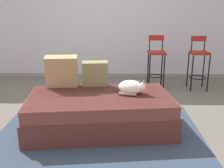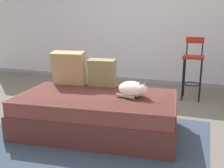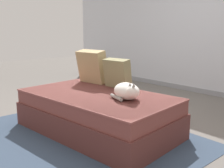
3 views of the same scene
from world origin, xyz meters
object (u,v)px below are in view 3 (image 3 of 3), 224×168
Objects in this scene: throw_pillow_corner at (92,66)px; throw_pillow_middle at (117,73)px; couch at (97,112)px; cat at (127,91)px.

throw_pillow_corner reaches higher than throw_pillow_middle.
cat is at bearing 11.73° from couch.
cat reaches higher than couch.
throw_pillow_middle is at bearing 147.90° from cat.
throw_pillow_corner is at bearing -173.45° from throw_pillow_middle.
throw_pillow_corner is at bearing 147.39° from couch.
cat is at bearing -32.10° from throw_pillow_middle.
couch is 0.77m from throw_pillow_corner.
throw_pillow_corner is 0.45m from throw_pillow_middle.
throw_pillow_middle reaches higher than couch.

